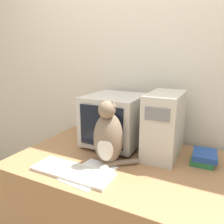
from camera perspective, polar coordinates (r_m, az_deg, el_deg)
name	(u,v)px	position (r m, az deg, el deg)	size (l,w,h in m)	color
wall_back	(146,79)	(1.76, 8.90, 8.57)	(7.00, 0.05, 2.50)	beige
desk	(119,211)	(1.65, 1.78, -24.33)	(1.33, 0.87, 0.78)	#9E7047
crt_monitor	(115,120)	(1.60, 0.72, -1.99)	(0.39, 0.42, 0.38)	#BCB7AD
computer_tower	(164,124)	(1.47, 13.46, -3.19)	(0.21, 0.39, 0.42)	beige
keyboard	(72,171)	(1.30, -10.30, -15.01)	(0.48, 0.17, 0.02)	silver
cat	(108,137)	(1.32, -0.97, -6.66)	(0.29, 0.27, 0.41)	#7A6651
book_stack	(204,157)	(1.50, 22.87, -10.85)	(0.15, 0.19, 0.07)	#28703D
pen	(62,160)	(1.45, -13.03, -12.21)	(0.16, 0.02, 0.01)	navy
paper_sheet	(89,173)	(1.29, -5.92, -15.57)	(0.24, 0.32, 0.00)	white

